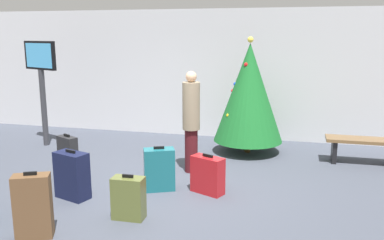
{
  "coord_description": "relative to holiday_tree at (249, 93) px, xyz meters",
  "views": [
    {
      "loc": [
        2.01,
        -5.68,
        2.36
      ],
      "look_at": [
        0.32,
        1.06,
        0.9
      ],
      "focal_mm": 38.1,
      "sensor_mm": 36.0,
      "label": 1
    }
  ],
  "objects": [
    {
      "name": "holiday_tree",
      "position": [
        0.0,
        0.0,
        0.0
      ],
      "size": [
        1.38,
        1.38,
        2.33
      ],
      "color": "#4C3319",
      "rests_on": "ground_plane"
    },
    {
      "name": "suitcase_4",
      "position": [
        -2.65,
        -2.41,
        -0.85
      ],
      "size": [
        0.41,
        0.31,
        0.79
      ],
      "color": "#232326",
      "rests_on": "ground_plane"
    },
    {
      "name": "suitcase_2",
      "position": [
        -1.15,
        -3.47,
        -0.94
      ],
      "size": [
        0.42,
        0.23,
        0.6
      ],
      "color": "#59602D",
      "rests_on": "ground_plane"
    },
    {
      "name": "suitcase_0",
      "position": [
        -1.08,
        -2.41,
        -0.9
      ],
      "size": [
        0.52,
        0.42,
        0.69
      ],
      "color": "#19606B",
      "rests_on": "ground_plane"
    },
    {
      "name": "traveller_0",
      "position": [
        -0.82,
        -1.46,
        -0.29
      ],
      "size": [
        0.32,
        0.32,
        1.76
      ],
      "color": "#4C1419",
      "rests_on": "ground_plane"
    },
    {
      "name": "back_wall",
      "position": [
        -1.16,
        1.21,
        0.24
      ],
      "size": [
        16.0,
        0.2,
        2.93
      ],
      "primitive_type": "cube",
      "color": "silver",
      "rests_on": "ground_plane"
    },
    {
      "name": "suitcase_5",
      "position": [
        -2.22,
        -3.03,
        -0.88
      ],
      "size": [
        0.56,
        0.41,
        0.73
      ],
      "color": "#141938",
      "rests_on": "ground_plane"
    },
    {
      "name": "suitcase_6",
      "position": [
        -0.34,
        -2.35,
        -0.94
      ],
      "size": [
        0.55,
        0.41,
        0.61
      ],
      "color": "#B2191E",
      "rests_on": "ground_plane"
    },
    {
      "name": "waiting_bench",
      "position": [
        2.15,
        -0.25,
        -0.87
      ],
      "size": [
        1.3,
        0.44,
        0.48
      ],
      "color": "brown",
      "rests_on": "ground_plane"
    },
    {
      "name": "flight_info_kiosk",
      "position": [
        -4.32,
        -0.52,
        0.36
      ],
      "size": [
        0.93,
        0.44,
        2.23
      ],
      "color": "#333338",
      "rests_on": "ground_plane"
    },
    {
      "name": "suitcase_3",
      "position": [
        -2.04,
        -4.21,
        -0.84
      ],
      "size": [
        0.47,
        0.37,
        0.81
      ],
      "color": "brown",
      "rests_on": "ground_plane"
    },
    {
      "name": "ground_plane",
      "position": [
        -1.16,
        -2.4,
        -1.23
      ],
      "size": [
        16.0,
        16.0,
        0.0
      ],
      "primitive_type": "plane",
      "color": "#424754"
    }
  ]
}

